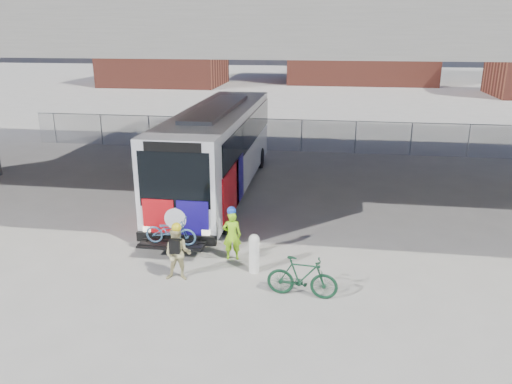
% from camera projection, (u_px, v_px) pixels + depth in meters
% --- Properties ---
extents(ground, '(160.00, 160.00, 0.00)m').
position_uv_depth(ground, '(250.00, 231.00, 17.34)').
color(ground, '#9E9991').
rests_on(ground, ground).
extents(bus, '(2.67, 12.90, 3.69)m').
position_uv_depth(bus, '(218.00, 144.00, 20.79)').
color(bus, silver).
rests_on(bus, ground).
extents(overpass, '(40.00, 16.00, 7.95)m').
position_uv_depth(overpass, '(266.00, 32.00, 19.05)').
color(overpass, '#605E59').
rests_on(overpass, ground).
extents(chainlink_fence, '(30.00, 0.06, 30.00)m').
position_uv_depth(chainlink_fence, '(284.00, 126.00, 28.16)').
color(chainlink_fence, gray).
rests_on(chainlink_fence, ground).
extents(brick_buildings, '(54.00, 22.00, 12.00)m').
position_uv_depth(brick_buildings, '(324.00, 39.00, 60.76)').
color(brick_buildings, brown).
rests_on(brick_buildings, ground).
extents(bollard, '(0.30, 0.30, 1.17)m').
position_uv_depth(bollard, '(254.00, 252.00, 14.23)').
color(bollard, silver).
rests_on(bollard, ground).
extents(cyclist_hivis, '(0.62, 0.46, 1.69)m').
position_uv_depth(cyclist_hivis, '(232.00, 234.00, 14.99)').
color(cyclist_hivis, '#89D916').
rests_on(cyclist_hivis, ground).
extents(cyclist_tan, '(0.80, 0.65, 1.71)m').
position_uv_depth(cyclist_tan, '(178.00, 253.00, 13.73)').
color(cyclist_tan, tan).
rests_on(cyclist_tan, ground).
extents(bike_parked, '(1.91, 0.69, 1.12)m').
position_uv_depth(bike_parked, '(302.00, 277.00, 12.93)').
color(bike_parked, '#123A23').
rests_on(bike_parked, ground).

